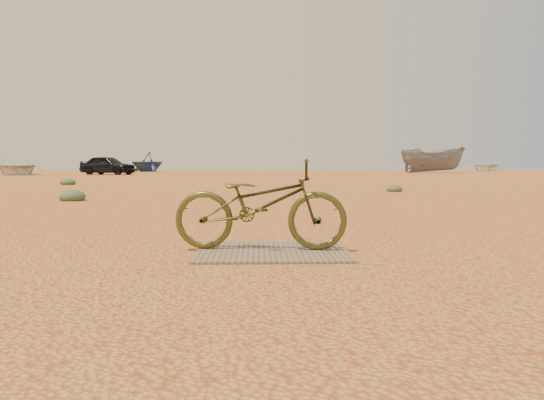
{
  "coord_description": "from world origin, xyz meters",
  "views": [
    {
      "loc": [
        -0.04,
        -4.58,
        0.84
      ],
      "look_at": [
        0.1,
        0.3,
        0.49
      ],
      "focal_mm": 35.0,
      "sensor_mm": 36.0,
      "label": 1
    }
  ],
  "objects_px": {
    "boat_near_left": "(16,167)",
    "boat_far_right": "(486,166)",
    "car": "(108,165)",
    "plywood_board": "(272,252)",
    "boat_mid_right": "(433,160)",
    "bicycle": "(260,204)",
    "boat_far_left": "(147,162)"
  },
  "relations": [
    {
      "from": "boat_near_left",
      "to": "bicycle",
      "type": "bearing_deg",
      "value": -86.16
    },
    {
      "from": "boat_far_left",
      "to": "bicycle",
      "type": "bearing_deg",
      "value": -37.13
    },
    {
      "from": "plywood_board",
      "to": "boat_far_right",
      "type": "height_order",
      "value": "boat_far_right"
    },
    {
      "from": "boat_near_left",
      "to": "boat_mid_right",
      "type": "bearing_deg",
      "value": -11.76
    },
    {
      "from": "boat_near_left",
      "to": "boat_mid_right",
      "type": "xyz_separation_m",
      "value": [
        32.1,
        6.68,
        0.55
      ]
    },
    {
      "from": "boat_near_left",
      "to": "boat_far_right",
      "type": "bearing_deg",
      "value": -1.21
    },
    {
      "from": "bicycle",
      "to": "car",
      "type": "height_order",
      "value": "car"
    },
    {
      "from": "plywood_board",
      "to": "boat_far_right",
      "type": "distance_m",
      "value": 55.52
    },
    {
      "from": "boat_far_right",
      "to": "bicycle",
      "type": "bearing_deg",
      "value": -96.54
    },
    {
      "from": "car",
      "to": "boat_far_left",
      "type": "relative_size",
      "value": 1.1
    },
    {
      "from": "boat_mid_right",
      "to": "boat_far_right",
      "type": "distance_m",
      "value": 13.62
    },
    {
      "from": "plywood_board",
      "to": "car",
      "type": "relative_size",
      "value": 0.35
    },
    {
      "from": "boat_mid_right",
      "to": "plywood_board",
      "type": "bearing_deg",
      "value": 154.3
    },
    {
      "from": "plywood_board",
      "to": "bicycle",
      "type": "xyz_separation_m",
      "value": [
        -0.11,
        0.09,
        0.44
      ]
    },
    {
      "from": "plywood_board",
      "to": "car",
      "type": "distance_m",
      "value": 35.36
    },
    {
      "from": "car",
      "to": "plywood_board",
      "type": "bearing_deg",
      "value": -142.2
    },
    {
      "from": "plywood_board",
      "to": "bicycle",
      "type": "height_order",
      "value": "bicycle"
    },
    {
      "from": "car",
      "to": "boat_far_right",
      "type": "bearing_deg",
      "value": -44.78
    },
    {
      "from": "bicycle",
      "to": "boat_mid_right",
      "type": "height_order",
      "value": "boat_mid_right"
    },
    {
      "from": "plywood_board",
      "to": "boat_mid_right",
      "type": "bearing_deg",
      "value": 69.63
    },
    {
      "from": "bicycle",
      "to": "car",
      "type": "relative_size",
      "value": 0.41
    },
    {
      "from": "bicycle",
      "to": "boat_far_left",
      "type": "bearing_deg",
      "value": 18.21
    },
    {
      "from": "bicycle",
      "to": "boat_far_left",
      "type": "relative_size",
      "value": 0.45
    },
    {
      "from": "boat_far_left",
      "to": "plywood_board",
      "type": "bearing_deg",
      "value": -37.03
    },
    {
      "from": "car",
      "to": "boat_mid_right",
      "type": "bearing_deg",
      "value": -56.38
    },
    {
      "from": "boat_mid_right",
      "to": "boat_near_left",
      "type": "bearing_deg",
      "value": 96.42
    },
    {
      "from": "boat_near_left",
      "to": "boat_far_left",
      "type": "height_order",
      "value": "boat_far_left"
    },
    {
      "from": "boat_far_left",
      "to": "boat_near_left",
      "type": "bearing_deg",
      "value": -75.7
    },
    {
      "from": "boat_near_left",
      "to": "boat_far_right",
      "type": "height_order",
      "value": "boat_near_left"
    },
    {
      "from": "car",
      "to": "boat_mid_right",
      "type": "height_order",
      "value": "boat_mid_right"
    },
    {
      "from": "car",
      "to": "boat_near_left",
      "type": "relative_size",
      "value": 0.75
    },
    {
      "from": "bicycle",
      "to": "boat_mid_right",
      "type": "xyz_separation_m",
      "value": [
        14.94,
        39.86,
        0.65
      ]
    }
  ]
}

